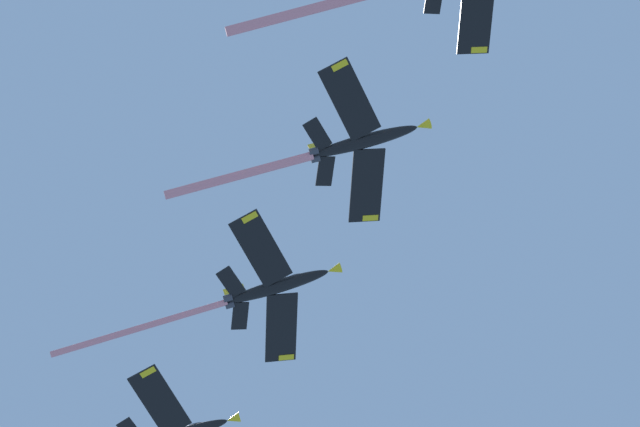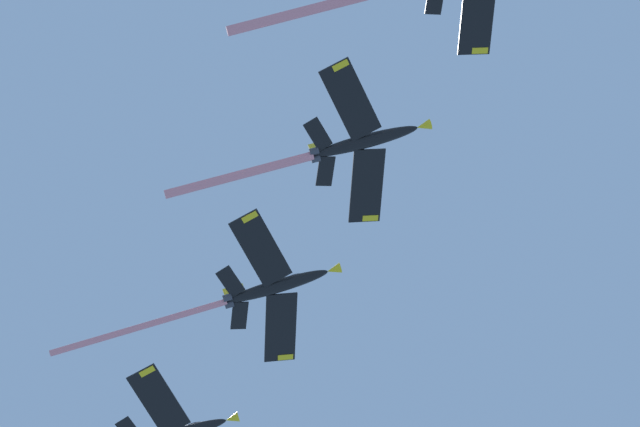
# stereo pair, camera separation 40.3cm
# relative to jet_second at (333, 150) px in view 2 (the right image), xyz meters

# --- Properties ---
(jet_second) EXTENTS (22.40, 23.73, 7.54)m
(jet_second) POSITION_rel_jet_second_xyz_m (0.00, 0.00, 0.00)
(jet_second) COLOR black
(jet_third) EXTENTS (24.80, 26.23, 8.65)m
(jet_third) POSITION_rel_jet_second_xyz_m (19.04, -0.27, -2.82)
(jet_third) COLOR black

